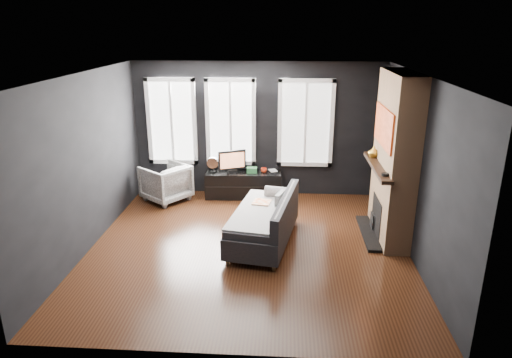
# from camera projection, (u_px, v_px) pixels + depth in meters

# --- Properties ---
(floor) EXTENTS (5.00, 5.00, 0.00)m
(floor) POSITION_uv_depth(u_px,v_px,m) (249.00, 247.00, 7.28)
(floor) COLOR black
(floor) RESTS_ON ground
(ceiling) EXTENTS (5.00, 5.00, 0.00)m
(ceiling) POSITION_uv_depth(u_px,v_px,m) (248.00, 75.00, 6.40)
(ceiling) COLOR white
(ceiling) RESTS_ON ground
(wall_back) EXTENTS (5.00, 0.02, 2.70)m
(wall_back) POSITION_uv_depth(u_px,v_px,m) (258.00, 130.00, 9.20)
(wall_back) COLOR black
(wall_back) RESTS_ON ground
(wall_left) EXTENTS (0.02, 5.00, 2.70)m
(wall_left) POSITION_uv_depth(u_px,v_px,m) (86.00, 163.00, 6.99)
(wall_left) COLOR black
(wall_left) RESTS_ON ground
(wall_right) EXTENTS (0.02, 5.00, 2.70)m
(wall_right) POSITION_uv_depth(u_px,v_px,m) (418.00, 170.00, 6.69)
(wall_right) COLOR black
(wall_right) RESTS_ON ground
(windows) EXTENTS (4.00, 0.16, 1.76)m
(windows) POSITION_uv_depth(u_px,v_px,m) (235.00, 78.00, 8.86)
(windows) COLOR white
(windows) RESTS_ON wall_back
(fireplace) EXTENTS (0.70, 1.62, 2.70)m
(fireplace) POSITION_uv_depth(u_px,v_px,m) (395.00, 158.00, 7.27)
(fireplace) COLOR #93724C
(fireplace) RESTS_ON floor
(sofa) EXTENTS (1.26, 2.02, 0.81)m
(sofa) POSITION_uv_depth(u_px,v_px,m) (263.00, 219.00, 7.33)
(sofa) COLOR black
(sofa) RESTS_ON floor
(stripe_pillow) EXTENTS (0.18, 0.34, 0.34)m
(stripe_pillow) POSITION_uv_depth(u_px,v_px,m) (280.00, 202.00, 7.53)
(stripe_pillow) COLOR gray
(stripe_pillow) RESTS_ON sofa
(armchair) EXTENTS (1.07, 1.08, 0.81)m
(armchair) POSITION_uv_depth(u_px,v_px,m) (166.00, 181.00, 9.10)
(armchair) COLOR white
(armchair) RESTS_ON floor
(media_console) EXTENTS (1.55, 0.55, 0.53)m
(media_console) POSITION_uv_depth(u_px,v_px,m) (243.00, 184.00, 9.32)
(media_console) COLOR black
(media_console) RESTS_ON floor
(monitor) EXTENTS (0.58, 0.34, 0.52)m
(monitor) POSITION_uv_depth(u_px,v_px,m) (232.00, 160.00, 9.14)
(monitor) COLOR black
(monitor) RESTS_ON media_console
(desk_fan) EXTENTS (0.23, 0.23, 0.33)m
(desk_fan) POSITION_uv_depth(u_px,v_px,m) (213.00, 165.00, 9.18)
(desk_fan) COLOR gray
(desk_fan) RESTS_ON media_console
(mug) EXTENTS (0.14, 0.13, 0.12)m
(mug) POSITION_uv_depth(u_px,v_px,m) (264.00, 170.00, 9.20)
(mug) COLOR red
(mug) RESTS_ON media_console
(book) EXTENTS (0.14, 0.06, 0.20)m
(book) POSITION_uv_depth(u_px,v_px,m) (270.00, 167.00, 9.27)
(book) COLOR tan
(book) RESTS_ON media_console
(storage_box) EXTENTS (0.21, 0.14, 0.11)m
(storage_box) POSITION_uv_depth(u_px,v_px,m) (252.00, 170.00, 9.19)
(storage_box) COLOR #2E753D
(storage_box) RESTS_ON media_console
(mantel_vase) EXTENTS (0.24, 0.25, 0.19)m
(mantel_vase) POSITION_uv_depth(u_px,v_px,m) (374.00, 152.00, 7.71)
(mantel_vase) COLOR gold
(mantel_vase) RESTS_ON fireplace
(mantel_clock) EXTENTS (0.14, 0.14, 0.04)m
(mantel_clock) POSITION_uv_depth(u_px,v_px,m) (385.00, 175.00, 6.79)
(mantel_clock) COLOR black
(mantel_clock) RESTS_ON fireplace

